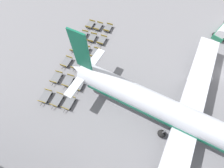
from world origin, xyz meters
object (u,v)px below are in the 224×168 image
(baggage_dolly_row_mid_b_col_a, at_px, (108,28))
(baggage_dolly_row_mid_b_col_d, at_px, (88,67))
(baggage_dolly_row_mid_a_col_e, at_px, (68,81))
(baggage_dolly_row_mid_b_col_b, at_px, (102,40))
(baggage_dolly_row_near_col_c, at_px, (76,48))
(baggage_dolly_row_mid_b_col_e, at_px, (79,84))
(baggage_dolly_row_near_col_a, at_px, (90,25))
(baggage_dolly_row_mid_a_col_f, at_px, (57,100))
(baggage_dolly_row_mid_a_col_b, at_px, (92,38))
(baggage_dolly_row_mid_b_col_f, at_px, (69,103))
(baggage_dolly_row_near_col_f, at_px, (46,96))
(baggage_dolly_row_mid_a_col_a, at_px, (98,26))
(baggage_dolly_row_mid_a_col_d, at_px, (77,64))
(baggage_dolly_row_mid_b_col_c, at_px, (95,53))
(airplane, at_px, (195,124))
(baggage_dolly_row_near_col_d, at_px, (67,62))
(baggage_dolly_row_near_col_e, at_px, (56,77))
(baggage_dolly_row_mid_a_col_c, at_px, (85,51))
(baggage_dolly_row_near_col_b, at_px, (83,35))

(baggage_dolly_row_mid_b_col_a, xyz_separation_m, baggage_dolly_row_mid_b_col_d, (12.73, 0.29, 0.00))
(baggage_dolly_row_mid_a_col_e, distance_m, baggage_dolly_row_mid_b_col_b, 12.84)
(baggage_dolly_row_near_col_c, height_order, baggage_dolly_row_mid_b_col_e, same)
(baggage_dolly_row_near_col_a, relative_size, baggage_dolly_row_mid_a_col_f, 1.00)
(baggage_dolly_row_mid_a_col_b, height_order, baggage_dolly_row_mid_b_col_f, same)
(baggage_dolly_row_near_col_f, relative_size, baggage_dolly_row_mid_b_col_a, 1.01)
(baggage_dolly_row_mid_a_col_e, height_order, baggage_dolly_row_mid_b_col_a, same)
(baggage_dolly_row_mid_a_col_a, relative_size, baggage_dolly_row_mid_a_col_d, 1.00)
(baggage_dolly_row_mid_a_col_a, distance_m, baggage_dolly_row_mid_b_col_c, 8.65)
(baggage_dolly_row_mid_a_col_b, xyz_separation_m, baggage_dolly_row_mid_b_col_a, (-4.52, 2.34, 0.00))
(airplane, xyz_separation_m, baggage_dolly_row_mid_a_col_f, (2.87, -23.13, -3.09))
(baggage_dolly_row_near_col_d, height_order, baggage_dolly_row_mid_a_col_a, same)
(baggage_dolly_row_near_col_e, relative_size, baggage_dolly_row_mid_a_col_c, 1.01)
(baggage_dolly_row_mid_a_col_b, relative_size, baggage_dolly_row_mid_a_col_e, 1.00)
(baggage_dolly_row_mid_a_col_f, bearing_deg, baggage_dolly_row_near_col_d, -162.53)
(baggage_dolly_row_mid_b_col_e, bearing_deg, airplane, 85.94)
(baggage_dolly_row_near_col_e, xyz_separation_m, baggage_dolly_row_mid_b_col_c, (-8.66, 4.79, 0.00))
(baggage_dolly_row_near_col_a, distance_m, baggage_dolly_row_mid_a_col_d, 12.67)
(baggage_dolly_row_near_col_d, xyz_separation_m, baggage_dolly_row_mid_a_col_c, (-4.24, 2.37, 0.00))
(baggage_dolly_row_near_col_c, xyz_separation_m, baggage_dolly_row_mid_b_col_b, (-4.21, 4.78, 0.00))
(baggage_dolly_row_mid_a_col_f, bearing_deg, baggage_dolly_row_near_col_c, -167.96)
(baggage_dolly_row_near_col_f, bearing_deg, baggage_dolly_row_mid_b_col_f, 94.13)
(baggage_dolly_row_near_col_d, bearing_deg, baggage_dolly_row_near_col_c, -178.99)
(baggage_dolly_row_near_col_a, height_order, baggage_dolly_row_mid_b_col_c, same)
(baggage_dolly_row_mid_b_col_a, height_order, baggage_dolly_row_mid_b_col_f, same)
(baggage_dolly_row_mid_b_col_f, bearing_deg, baggage_dolly_row_mid_b_col_b, -179.16)
(baggage_dolly_row_mid_a_col_a, height_order, baggage_dolly_row_mid_b_col_a, same)
(baggage_dolly_row_mid_a_col_c, relative_size, baggage_dolly_row_mid_b_col_a, 1.00)
(baggage_dolly_row_mid_a_col_c, relative_size, baggage_dolly_row_mid_a_col_f, 1.00)
(baggage_dolly_row_mid_a_col_b, distance_m, baggage_dolly_row_mid_b_col_f, 16.93)
(baggage_dolly_row_mid_b_col_f, bearing_deg, baggage_dolly_row_near_col_f, -85.87)
(baggage_dolly_row_mid_a_col_a, bearing_deg, baggage_dolly_row_near_col_c, -14.33)
(baggage_dolly_row_mid_b_col_b, bearing_deg, baggage_dolly_row_near_col_b, -90.06)
(baggage_dolly_row_mid_b_col_e, bearing_deg, baggage_dolly_row_mid_a_col_e, -89.58)
(baggage_dolly_row_near_col_c, bearing_deg, baggage_dolly_row_mid_a_col_b, 150.79)
(baggage_dolly_row_mid_b_col_d, bearing_deg, baggage_dolly_row_mid_b_col_a, -178.68)
(baggage_dolly_row_near_col_a, xyz_separation_m, baggage_dolly_row_mid_a_col_a, (-0.02, 2.16, 0.00))
(baggage_dolly_row_near_col_f, xyz_separation_m, baggage_dolly_row_mid_b_col_d, (-8.84, 4.62, 0.00))
(baggage_dolly_row_mid_a_col_b, bearing_deg, baggage_dolly_row_mid_a_col_c, 1.91)
(airplane, relative_size, baggage_dolly_row_mid_a_col_c, 13.77)
(baggage_dolly_row_mid_a_col_d, bearing_deg, baggage_dolly_row_mid_b_col_d, 91.11)
(baggage_dolly_row_near_col_b, xyz_separation_m, baggage_dolly_row_mid_b_col_f, (16.79, 5.08, 0.00))
(baggage_dolly_row_near_col_e, bearing_deg, baggage_dolly_row_mid_a_col_b, 170.05)
(baggage_dolly_row_near_col_b, relative_size, baggage_dolly_row_mid_a_col_c, 1.01)
(baggage_dolly_row_mid_a_col_e, relative_size, baggage_dolly_row_mid_b_col_c, 1.00)
(baggage_dolly_row_mid_a_col_c, distance_m, baggage_dolly_row_mid_b_col_f, 12.72)
(baggage_dolly_row_mid_a_col_c, bearing_deg, baggage_dolly_row_mid_a_col_b, -178.09)
(baggage_dolly_row_near_col_b, distance_m, baggage_dolly_row_mid_b_col_e, 13.66)
(baggage_dolly_row_near_col_f, xyz_separation_m, baggage_dolly_row_mid_b_col_f, (-0.34, 4.71, 0.00))
(baggage_dolly_row_mid_a_col_d, bearing_deg, airplane, 76.09)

